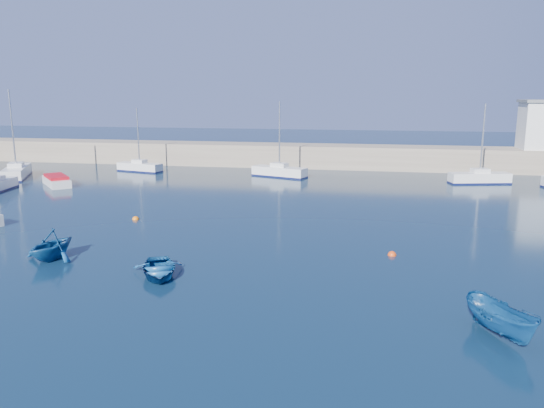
% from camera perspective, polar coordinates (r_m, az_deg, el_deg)
% --- Properties ---
extents(ground, '(220.00, 220.00, 0.00)m').
position_cam_1_polar(ground, '(20.51, -17.24, -13.68)').
color(ground, '#0C2237').
rests_on(ground, ground).
extents(back_wall, '(96.00, 4.50, 2.60)m').
position_cam_1_polar(back_wall, '(63.31, 2.38, 5.23)').
color(back_wall, gray).
rests_on(back_wall, ground).
extents(sailboat_4, '(4.77, 6.98, 8.98)m').
position_cam_1_polar(sailboat_4, '(61.09, -25.77, 3.16)').
color(sailboat_4, silver).
rests_on(sailboat_4, ground).
extents(sailboat_5, '(5.44, 2.67, 6.98)m').
position_cam_1_polar(sailboat_5, '(61.08, -14.04, 3.91)').
color(sailboat_5, silver).
rests_on(sailboat_5, ground).
extents(sailboat_6, '(6.06, 3.47, 7.76)m').
position_cam_1_polar(sailboat_6, '(55.54, 0.80, 3.55)').
color(sailboat_6, silver).
rests_on(sailboat_6, ground).
extents(sailboat_7, '(5.96, 2.91, 7.63)m').
position_cam_1_polar(sailboat_7, '(55.24, 21.42, 2.67)').
color(sailboat_7, silver).
rests_on(sailboat_7, ground).
extents(motorboat_2, '(4.56, 4.67, 1.00)m').
position_cam_1_polar(motorboat_2, '(54.26, -22.17, 2.34)').
color(motorboat_2, silver).
rests_on(motorboat_2, ground).
extents(dinghy_center, '(3.61, 4.11, 0.71)m').
position_cam_1_polar(dinghy_center, '(26.20, -12.12, -6.87)').
color(dinghy_center, navy).
rests_on(dinghy_center, ground).
extents(dinghy_left, '(3.14, 3.49, 1.63)m').
position_cam_1_polar(dinghy_left, '(30.31, -22.68, -4.05)').
color(dinghy_left, navy).
rests_on(dinghy_left, ground).
extents(dinghy_right, '(2.74, 3.59, 1.31)m').
position_cam_1_polar(dinghy_right, '(21.16, 23.43, -11.40)').
color(dinghy_right, navy).
rests_on(dinghy_right, ground).
extents(buoy_1, '(0.47, 0.47, 0.47)m').
position_cam_1_polar(buoy_1, '(29.62, 12.78, -5.41)').
color(buoy_1, red).
rests_on(buoy_1, ground).
extents(buoy_3, '(0.47, 0.47, 0.47)m').
position_cam_1_polar(buoy_3, '(38.08, -14.45, -1.62)').
color(buoy_3, orange).
rests_on(buoy_3, ground).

